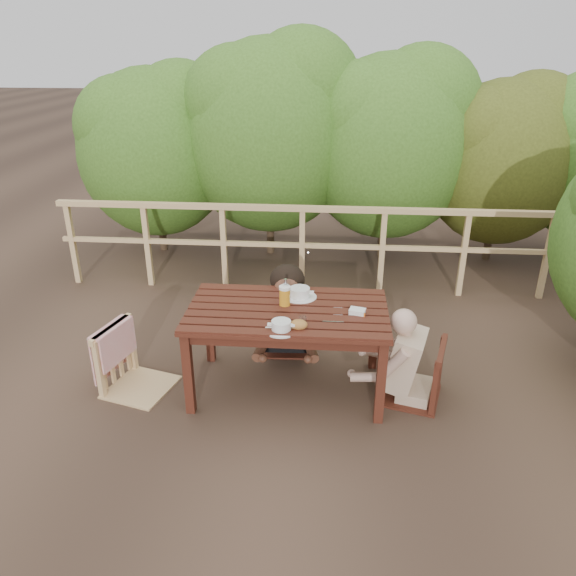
# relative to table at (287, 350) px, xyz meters

# --- Properties ---
(ground) EXTENTS (60.00, 60.00, 0.00)m
(ground) POSITION_rel_table_xyz_m (0.00, 0.00, -0.36)
(ground) COLOR #4A3427
(ground) RESTS_ON ground
(table) EXTENTS (1.58, 0.89, 0.73)m
(table) POSITION_rel_table_xyz_m (0.00, 0.00, 0.00)
(table) COLOR #39170E
(table) RESTS_ON ground
(chair_left) EXTENTS (0.63, 0.63, 1.03)m
(chair_left) POSITION_rel_table_xyz_m (-1.23, -0.11, 0.15)
(chair_left) COLOR tan
(chair_left) RESTS_ON ground
(chair_far) EXTENTS (0.50, 0.50, 0.97)m
(chair_far) POSITION_rel_table_xyz_m (-0.05, 0.67, 0.12)
(chair_far) COLOR #39170E
(chair_far) RESTS_ON ground
(chair_right) EXTENTS (0.58, 0.58, 0.95)m
(chair_right) POSITION_rel_table_xyz_m (1.02, -0.03, 0.11)
(chair_right) COLOR #39170E
(chair_right) RESTS_ON ground
(woman) EXTENTS (0.58, 0.70, 1.37)m
(woman) POSITION_rel_table_xyz_m (-0.05, 0.69, 0.32)
(woman) COLOR black
(woman) RESTS_ON ground
(diner_right) EXTENTS (0.74, 0.66, 1.26)m
(diner_right) POSITION_rel_table_xyz_m (1.05, -0.03, 0.27)
(diner_right) COLOR tan
(diner_right) RESTS_ON ground
(railing) EXTENTS (5.60, 0.10, 1.01)m
(railing) POSITION_rel_table_xyz_m (0.00, 2.00, 0.14)
(railing) COLOR tan
(railing) RESTS_ON ground
(hedge_row) EXTENTS (6.60, 1.60, 3.80)m
(hedge_row) POSITION_rel_table_xyz_m (0.40, 3.20, 1.54)
(hedge_row) COLOR #355B1C
(hedge_row) RESTS_ON ground
(soup_near) EXTENTS (0.24, 0.24, 0.08)m
(soup_near) POSITION_rel_table_xyz_m (-0.02, -0.34, 0.41)
(soup_near) COLOR white
(soup_near) RESTS_ON table
(soup_far) EXTENTS (0.28, 0.28, 0.09)m
(soup_far) POSITION_rel_table_xyz_m (0.08, 0.23, 0.41)
(soup_far) COLOR white
(soup_far) RESTS_ON table
(bread_roll) EXTENTS (0.13, 0.10, 0.08)m
(bread_roll) POSITION_rel_table_xyz_m (0.11, -0.30, 0.40)
(bread_roll) COLOR #945E32
(bread_roll) RESTS_ON table
(beer_glass) EXTENTS (0.09, 0.09, 0.18)m
(beer_glass) POSITION_rel_table_xyz_m (-0.03, 0.07, 0.45)
(beer_glass) COLOR orange
(beer_glass) RESTS_ON table
(bottle) EXTENTS (0.05, 0.05, 0.23)m
(bottle) POSITION_rel_table_xyz_m (-0.02, 0.10, 0.48)
(bottle) COLOR silver
(bottle) RESTS_ON table
(tumbler) EXTENTS (0.06, 0.06, 0.07)m
(tumbler) POSITION_rel_table_xyz_m (0.13, -0.24, 0.40)
(tumbler) COLOR white
(tumbler) RESTS_ON table
(butter_tub) EXTENTS (0.14, 0.12, 0.05)m
(butter_tub) POSITION_rel_table_xyz_m (0.55, -0.04, 0.39)
(butter_tub) COLOR silver
(butter_tub) RESTS_ON table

